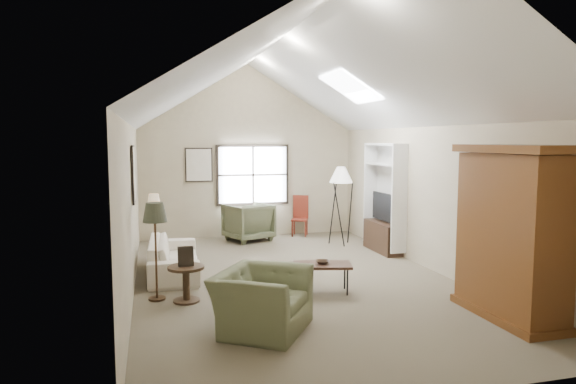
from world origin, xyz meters
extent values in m
cube|color=brown|center=(0.00, 0.00, 0.00)|extent=(5.00, 8.00, 0.01)
cube|color=#B6AA8A|center=(0.00, 4.00, 1.25)|extent=(5.00, 0.01, 2.50)
cube|color=#B6AA8A|center=(0.00, -4.00, 1.25)|extent=(5.00, 0.01, 2.50)
cube|color=#B6AA8A|center=(-2.50, 0.00, 1.25)|extent=(0.01, 8.00, 2.50)
cube|color=#B6AA8A|center=(2.50, 0.00, 1.25)|extent=(0.01, 8.00, 2.50)
cube|color=black|center=(0.10, 3.96, 1.45)|extent=(1.72, 0.08, 1.42)
cube|color=black|center=(-2.47, 0.30, 1.75)|extent=(0.68, 0.04, 0.88)
cube|color=black|center=(-1.15, 3.97, 1.70)|extent=(0.62, 0.04, 0.78)
cube|color=brown|center=(2.18, -2.40, 1.10)|extent=(0.60, 1.50, 2.20)
cube|color=white|center=(2.34, 1.60, 1.15)|extent=(0.32, 1.30, 2.10)
cube|color=#382316|center=(2.32, 1.60, 0.30)|extent=(0.34, 1.18, 0.60)
cube|color=black|center=(2.32, 1.60, 0.92)|extent=(0.05, 0.90, 0.55)
imported|color=beige|center=(-1.87, 0.92, 0.30)|extent=(0.89, 2.07, 0.60)
imported|color=#555F42|center=(-0.97, -2.02, 0.36)|extent=(1.42, 1.46, 0.72)
imported|color=#515A3F|center=(-0.11, 3.44, 0.42)|extent=(1.18, 1.20, 0.85)
cube|color=#3D2418|center=(0.22, -0.75, 0.22)|extent=(0.94, 0.66, 0.43)
imported|color=#372716|center=(0.22, -0.75, 0.46)|extent=(0.25, 0.25, 0.05)
cylinder|color=#352515|center=(-1.77, -0.68, 0.26)|extent=(0.53, 0.53, 0.51)
cube|color=maroon|center=(1.17, 3.69, 0.48)|extent=(0.49, 0.49, 0.95)
camera|label=1|loc=(-2.21, -7.84, 2.27)|focal=32.00mm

